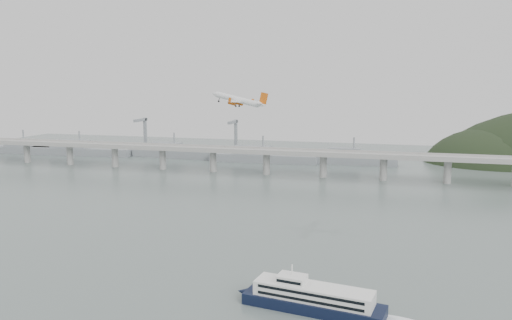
% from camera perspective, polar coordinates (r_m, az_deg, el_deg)
% --- Properties ---
extents(ground, '(900.00, 900.00, 0.00)m').
position_cam_1_polar(ground, '(246.69, -3.42, -10.23)').
color(ground, '#566461').
rests_on(ground, ground).
extents(bridge, '(800.00, 22.00, 23.90)m').
position_cam_1_polar(bridge, '(432.11, 4.93, 0.48)').
color(bridge, '#989896').
rests_on(bridge, ground).
extents(distant_fleet, '(453.00, 60.90, 40.00)m').
position_cam_1_polar(distant_fleet, '(542.79, -10.03, 0.89)').
color(distant_fleet, gray).
rests_on(distant_fleet, ground).
extents(ferry, '(83.67, 23.42, 15.82)m').
position_cam_1_polar(ferry, '(185.87, 6.56, -15.47)').
color(ferry, black).
rests_on(ferry, ground).
extents(airliner, '(38.56, 35.01, 10.99)m').
position_cam_1_polar(airliner, '(308.02, -1.99, 6.86)').
color(airliner, white).
rests_on(airliner, ground).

